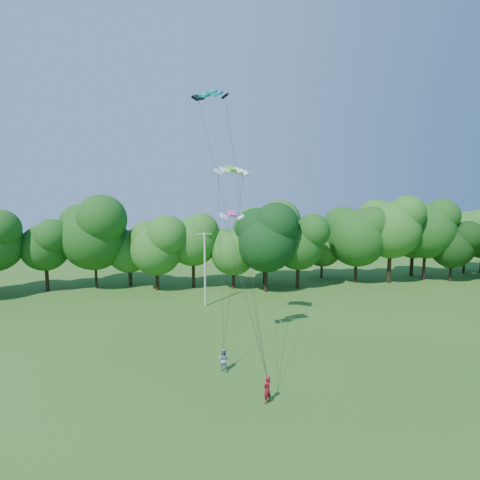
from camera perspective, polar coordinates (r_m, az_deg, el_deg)
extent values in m
plane|color=#285A18|center=(20.98, 6.81, -31.83)|extent=(160.00, 160.00, 0.00)
cylinder|color=beige|center=(43.90, -5.37, -4.46)|extent=(0.22, 0.22, 8.76)
cube|color=beige|center=(43.26, -5.43, 0.95)|extent=(1.74, 0.38, 0.08)
imported|color=maroon|center=(25.43, 4.14, -21.77)|extent=(0.78, 0.74, 1.79)
imported|color=#86A0BA|center=(29.29, -2.51, -17.73)|extent=(1.06, 1.01, 1.73)
cube|color=#0599A4|center=(30.90, -4.34, 21.55)|extent=(2.99, 2.24, 0.62)
cube|color=#48D720|center=(28.91, -1.42, 10.84)|extent=(2.76, 1.78, 0.59)
cube|color=#F042A7|center=(29.97, -1.35, 4.05)|extent=(2.05, 1.31, 0.46)
cylinder|color=black|center=(50.49, 3.98, -5.49)|extent=(0.42, 0.42, 4.33)
ellipsoid|color=black|center=(49.56, 4.04, 0.96)|extent=(8.65, 8.65, 9.44)
cylinder|color=#352115|center=(66.13, 24.69, -3.40)|extent=(0.43, 0.43, 3.68)
ellipsoid|color=#27641E|center=(65.47, 24.91, 0.78)|extent=(7.36, 7.36, 8.02)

